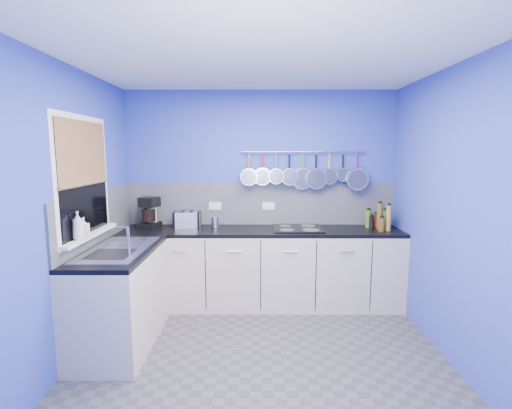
{
  "coord_description": "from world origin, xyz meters",
  "views": [
    {
      "loc": [
        -0.03,
        -2.97,
        1.78
      ],
      "look_at": [
        -0.05,
        0.75,
        1.25
      ],
      "focal_mm": 26.04,
      "sensor_mm": 36.0,
      "label": 1
    }
  ],
  "objects_px": {
    "hob": "(298,228)",
    "soap_bottle_b": "(84,227)",
    "canister": "(215,222)",
    "toaster": "(187,219)",
    "paper_towel": "(152,217)",
    "coffee_maker": "(149,213)",
    "soap_bottle_a": "(78,226)"
  },
  "relations": [
    {
      "from": "coffee_maker",
      "to": "hob",
      "type": "relative_size",
      "value": 0.64
    },
    {
      "from": "soap_bottle_a",
      "to": "paper_towel",
      "type": "xyz_separation_m",
      "value": [
        0.26,
        1.26,
        -0.15
      ]
    },
    {
      "from": "paper_towel",
      "to": "hob",
      "type": "xyz_separation_m",
      "value": [
        1.7,
        -0.09,
        -0.12
      ]
    },
    {
      "from": "toaster",
      "to": "canister",
      "type": "relative_size",
      "value": 2.32
    },
    {
      "from": "coffee_maker",
      "to": "toaster",
      "type": "xyz_separation_m",
      "value": [
        0.43,
        0.04,
        -0.09
      ]
    },
    {
      "from": "soap_bottle_a",
      "to": "canister",
      "type": "xyz_separation_m",
      "value": [
        1.0,
        1.27,
        -0.21
      ]
    },
    {
      "from": "canister",
      "to": "hob",
      "type": "distance_m",
      "value": 0.97
    },
    {
      "from": "soap_bottle_a",
      "to": "coffee_maker",
      "type": "height_order",
      "value": "soap_bottle_a"
    },
    {
      "from": "soap_bottle_b",
      "to": "coffee_maker",
      "type": "height_order",
      "value": "coffee_maker"
    },
    {
      "from": "soap_bottle_a",
      "to": "canister",
      "type": "bearing_deg",
      "value": 51.84
    },
    {
      "from": "toaster",
      "to": "hob",
      "type": "bearing_deg",
      "value": -17.1
    },
    {
      "from": "canister",
      "to": "hob",
      "type": "xyz_separation_m",
      "value": [
        0.96,
        -0.1,
        -0.06
      ]
    },
    {
      "from": "coffee_maker",
      "to": "hob",
      "type": "height_order",
      "value": "coffee_maker"
    },
    {
      "from": "soap_bottle_b",
      "to": "paper_towel",
      "type": "relative_size",
      "value": 0.71
    },
    {
      "from": "paper_towel",
      "to": "coffee_maker",
      "type": "xyz_separation_m",
      "value": [
        -0.02,
        -0.04,
        0.06
      ]
    },
    {
      "from": "canister",
      "to": "hob",
      "type": "bearing_deg",
      "value": -5.66
    },
    {
      "from": "hob",
      "to": "coffee_maker",
      "type": "bearing_deg",
      "value": 178.29
    },
    {
      "from": "hob",
      "to": "canister",
      "type": "bearing_deg",
      "value": 174.34
    },
    {
      "from": "soap_bottle_b",
      "to": "coffee_maker",
      "type": "relative_size",
      "value": 0.48
    },
    {
      "from": "soap_bottle_b",
      "to": "paper_towel",
      "type": "bearing_deg",
      "value": 77.59
    },
    {
      "from": "soap_bottle_a",
      "to": "hob",
      "type": "height_order",
      "value": "soap_bottle_a"
    },
    {
      "from": "paper_towel",
      "to": "canister",
      "type": "relative_size",
      "value": 1.95
    },
    {
      "from": "soap_bottle_a",
      "to": "toaster",
      "type": "relative_size",
      "value": 0.83
    },
    {
      "from": "canister",
      "to": "hob",
      "type": "height_order",
      "value": "canister"
    },
    {
      "from": "soap_bottle_a",
      "to": "paper_towel",
      "type": "bearing_deg",
      "value": 78.55
    },
    {
      "from": "paper_towel",
      "to": "canister",
      "type": "distance_m",
      "value": 0.74
    },
    {
      "from": "coffee_maker",
      "to": "hob",
      "type": "xyz_separation_m",
      "value": [
        1.72,
        -0.05,
        -0.17
      ]
    },
    {
      "from": "canister",
      "to": "soap_bottle_b",
      "type": "bearing_deg",
      "value": -130.48
    },
    {
      "from": "toaster",
      "to": "canister",
      "type": "height_order",
      "value": "toaster"
    },
    {
      "from": "soap_bottle_a",
      "to": "coffee_maker",
      "type": "bearing_deg",
      "value": 79.1
    },
    {
      "from": "hob",
      "to": "soap_bottle_b",
      "type": "bearing_deg",
      "value": -151.34
    },
    {
      "from": "soap_bottle_a",
      "to": "hob",
      "type": "xyz_separation_m",
      "value": [
        1.96,
        1.17,
        -0.26
      ]
    }
  ]
}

